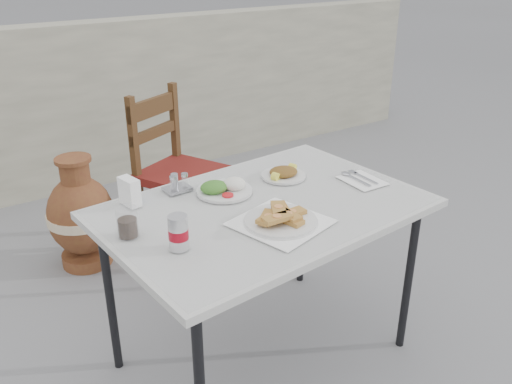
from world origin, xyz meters
TOP-DOWN VIEW (x-y plane):
  - ground at (0.00, 0.00)m, footprint 80.00×80.00m
  - cafe_table at (-0.17, 0.11)m, footprint 1.32×0.95m
  - pide_plate at (-0.20, -0.05)m, footprint 0.38×0.38m
  - salad_rice_plate at (-0.24, 0.30)m, footprint 0.23×0.23m
  - salad_chopped_plate at (0.07, 0.30)m, footprint 0.20×0.20m
  - soda_can at (-0.60, -0.01)m, footprint 0.07×0.07m
  - cola_glass at (-0.71, 0.17)m, footprint 0.08×0.08m
  - napkin_holder at (-0.60, 0.40)m, footprint 0.07×0.10m
  - condiment_caddy at (-0.39, 0.42)m, footprint 0.11×0.09m
  - cutlery_napkin at (0.32, 0.08)m, footprint 0.15×0.21m
  - chair at (-0.03, 1.22)m, footprint 0.56×0.56m
  - terracotta_urn at (-0.58, 1.33)m, footprint 0.38×0.38m
  - back_wall at (0.00, 2.50)m, footprint 6.00×0.25m

SIDE VIEW (x-z plane):
  - ground at x=0.00m, z-range 0.00..0.00m
  - terracotta_urn at x=-0.58m, z-range -0.02..0.63m
  - chair at x=-0.03m, z-range 0.02..0.97m
  - back_wall at x=0.00m, z-range 0.00..1.20m
  - cafe_table at x=-0.17m, z-range 0.33..1.09m
  - cutlery_napkin at x=0.32m, z-range 0.76..0.77m
  - salad_chopped_plate at x=0.07m, z-range 0.76..0.80m
  - salad_rice_plate at x=-0.24m, z-range 0.75..0.81m
  - condiment_caddy at x=-0.39m, z-range 0.75..0.83m
  - pide_plate at x=-0.20m, z-range 0.76..0.82m
  - cola_glass at x=-0.71m, z-range 0.75..0.86m
  - napkin_holder at x=-0.60m, z-range 0.76..0.87m
  - soda_can at x=-0.60m, z-range 0.76..0.88m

